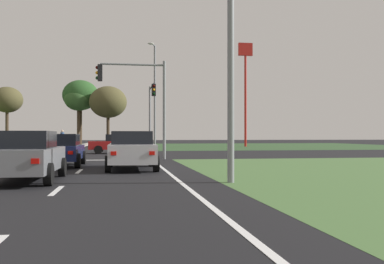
{
  "coord_description": "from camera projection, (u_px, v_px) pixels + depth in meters",
  "views": [
    {
      "loc": [
        5.12,
        -2.26,
        1.4
      ],
      "look_at": [
        11.31,
        36.16,
        1.7
      ],
      "focal_mm": 41.02,
      "sensor_mm": 36.0,
      "label": 1
    }
  ],
  "objects": [
    {
      "name": "ground_plane",
      "position": [
        48.0,
        155.0,
        31.02
      ],
      "size": [
        200.0,
        200.0,
        0.0
      ],
      "primitive_type": "plane",
      "color": "black"
    },
    {
      "name": "median_island_far",
      "position": [
        81.0,
        146.0,
        55.7
      ],
      "size": [
        1.2,
        36.0,
        0.14
      ],
      "primitive_type": "cube",
      "color": "#ADA89E",
      "rests_on": "ground"
    },
    {
      "name": "stop_bar_near",
      "position": [
        98.0,
        160.0,
        24.71
      ],
      "size": [
        6.4,
        0.5,
        0.01
      ],
      "primitive_type": "cube",
      "color": "silver",
      "rests_on": "ground"
    },
    {
      "name": "treeline_fourth",
      "position": [
        80.0,
        96.0,
        59.08
      ],
      "size": [
        4.78,
        4.78,
        8.86
      ],
      "color": "#423323",
      "rests_on": "ground"
    },
    {
      "name": "crosswalk_bar_sixth",
      "position": [
        22.0,
        159.0,
        25.78
      ],
      "size": [
        0.7,
        2.8,
        0.01
      ],
      "primitive_type": "cube",
      "color": "silver",
      "rests_on": "ground"
    },
    {
      "name": "traffic_signal_near_right",
      "position": [
        140.0,
        92.0,
        25.52
      ],
      "size": [
        4.05,
        0.32,
        5.77
      ],
      "color": "gray",
      "rests_on": "ground"
    },
    {
      "name": "treeline_fifth",
      "position": [
        79.0,
        99.0,
        58.51
      ],
      "size": [
        3.89,
        3.89,
        8.0
      ],
      "color": "#423323",
      "rests_on": "ground"
    },
    {
      "name": "grass_verge_far_right",
      "position": [
        274.0,
        146.0,
        59.27
      ],
      "size": [
        35.0,
        35.0,
        0.01
      ],
      "primitive_type": "cube",
      "color": "#2D4C28",
      "rests_on": "ground"
    },
    {
      "name": "traffic_signal_far_right",
      "position": [
        151.0,
        105.0,
        37.02
      ],
      "size": [
        0.32,
        4.97,
        5.73
      ],
      "color": "gray",
      "rests_on": "ground"
    },
    {
      "name": "pedestrian_at_median",
      "position": [
        62.0,
        137.0,
        40.54
      ],
      "size": [
        0.34,
        0.34,
        1.77
      ],
      "rotation": [
        0.0,
        0.0,
        1.44
      ],
      "color": "maroon",
      "rests_on": "median_island_far"
    },
    {
      "name": "edge_line_right",
      "position": [
        175.0,
        178.0,
        14.34
      ],
      "size": [
        0.14,
        24.0,
        0.01
      ],
      "primitive_type": "cube",
      "color": "silver",
      "rests_on": "ground"
    },
    {
      "name": "street_lamp_third",
      "position": [
        154.0,
        92.0,
        42.46
      ],
      "size": [
        0.88,
        1.86,
        10.2
      ],
      "color": "gray",
      "rests_on": "ground"
    },
    {
      "name": "car_silver_near",
      "position": [
        131.0,
        150.0,
        18.04
      ],
      "size": [
        2.03,
        4.57,
        1.57
      ],
      "color": "#B7B7BC",
      "rests_on": "ground"
    },
    {
      "name": "car_navy_fourth",
      "position": [
        60.0,
        150.0,
        19.77
      ],
      "size": [
        2.0,
        4.26,
        1.46
      ],
      "color": "#161E47",
      "rests_on": "ground"
    },
    {
      "name": "car_grey_second",
      "position": [
        27.0,
        156.0,
        13.34
      ],
      "size": [
        1.95,
        4.47,
        1.53
      ],
      "color": "slate",
      "rests_on": "ground"
    },
    {
      "name": "fastfood_pole_sign",
      "position": [
        245.0,
        72.0,
        54.99
      ],
      "size": [
        1.8,
        0.4,
        13.01
      ],
      "color": "red",
      "rests_on": "ground"
    },
    {
      "name": "car_red_third",
      "position": [
        117.0,
        144.0,
        34.03
      ],
      "size": [
        4.24,
        2.03,
        1.48
      ],
      "rotation": [
        0.0,
        0.0,
        1.57
      ],
      "color": "#A31919",
      "rests_on": "ground"
    },
    {
      "name": "treeline_third",
      "position": [
        7.0,
        100.0,
        55.01
      ],
      "size": [
        3.83,
        3.83,
        7.51
      ],
      "color": "#423323",
      "rests_on": "ground"
    },
    {
      "name": "treeline_sixth",
      "position": [
        108.0,
        102.0,
        56.93
      ],
      "size": [
        4.84,
        4.84,
        7.8
      ],
      "color": "#423323",
      "rests_on": "ground"
    },
    {
      "name": "street_lamp_near",
      "position": [
        225.0,
        15.0,
        13.03
      ],
      "size": [
        2.04,
        0.81,
        8.9
      ],
      "color": "gray",
      "rests_on": "ground"
    },
    {
      "name": "lane_dash_third",
      "position": [
        79.0,
        171.0,
        16.97
      ],
      "size": [
        0.14,
        2.0,
        0.01
      ],
      "primitive_type": "cube",
      "color": "silver",
      "rests_on": "ground"
    },
    {
      "name": "crosswalk_bar_fifth",
      "position": [
        2.0,
        159.0,
        25.6
      ],
      "size": [
        0.7,
        2.8,
        0.01
      ],
      "primitive_type": "cube",
      "color": "silver",
      "rests_on": "ground"
    },
    {
      "name": "lane_dash_second",
      "position": [
        57.0,
        191.0,
        11.05
      ],
      "size": [
        0.14,
        2.0,
        0.01
      ],
      "primitive_type": "cube",
      "color": "silver",
      "rests_on": "ground"
    }
  ]
}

